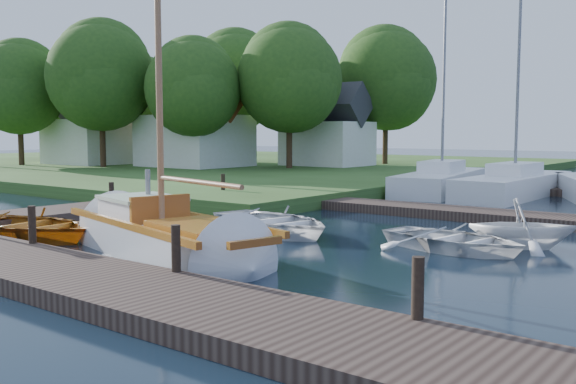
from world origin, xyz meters
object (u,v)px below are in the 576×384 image
Objects in this scene: house_b at (91,130)px; tree_6 at (51,93)px; mooring_post_5 at (223,185)px; sailboat at (170,240)px; tree_1 at (102,76)px; marina_boat_1 at (515,183)px; tree_7 at (387,79)px; mooring_post_2 at (176,248)px; mooring_post_3 at (418,288)px; tree_0 at (20,87)px; tree_5 at (142,96)px; tree_3 at (290,78)px; tender_a at (273,218)px; house_c at (327,133)px; tree_4 at (236,80)px; marina_boat_0 at (442,180)px; mooring_post_4 at (112,195)px; tender_c at (454,235)px; tender_d at (523,221)px; tree_2 at (194,87)px; dinghy at (26,222)px; house_a at (195,127)px; mooring_post_1 at (32,225)px.

tree_6 is (-8.00, 2.05, 2.87)m from house_b.
sailboat is (6.22, -8.13, -0.36)m from mooring_post_5.
marina_boat_1 is at bearing 4.74° from tree_1.
tree_7 is (16.00, 12.05, 3.43)m from house_b.
mooring_post_2 is 13.12m from mooring_post_5.
mooring_post_3 is 0.10× the size of tree_0.
tree_3 is at bearing -7.12° from tree_5.
house_c is at bearing 43.93° from tender_a.
tree_4 reaches higher than mooring_post_5.
tree_4 reaches higher than tree_0.
tree_5 is (-27.54, 5.88, 4.86)m from marina_boat_0.
mooring_post_4 is 10.85m from tender_c.
marina_boat_0 reaches higher than tender_d.
mooring_post_4 is 1.00× the size of mooring_post_5.
tree_5 is (-12.00, 6.00, 0.17)m from tree_2.
marina_boat_0 is 28.58m from tree_5.
marina_boat_0 is 33.97m from tree_6.
tender_d is 0.29× the size of tree_5.
tree_5 is (-23.00, 15.05, 4.72)m from mooring_post_5.
tree_7 is (-6.71, 29.89, 5.76)m from dinghy.
tender_a is 24.66m from house_a.
tree_4 reaches higher than mooring_post_4.
house_c is 16.36m from tree_5.
tree_0 is (-27.54, -4.12, 4.97)m from marina_boat_0.
tree_4 is (8.00, 12.00, 0.84)m from tree_0.
tender_c is at bearing -31.85° from house_a.
tree_6 is (-12.00, 4.00, -0.45)m from tree_1.
tree_1 is 11.67m from tree_3.
marina_boat_0 is 1.07× the size of tree_1.
mooring_post_5 reaches higher than tender_a.
tree_7 is (-12.78, 11.94, 5.64)m from marina_boat_1.
house_b is 0.71× the size of tree_5.
mooring_post_1 is at bearing -125.43° from sailboat.
house_b is at bearing -126.71° from tree_4.
tree_4 is (-4.00, 8.00, 1.12)m from tree_2.
mooring_post_5 is 11.98m from marina_boat_1.
tree_1 is at bearing -25.98° from house_b.
sailboat is at bearing -24.28° from tree_0.
mooring_post_2 is 35.15m from house_b.
tree_0 is at bearing -149.24° from house_a.
mooring_post_1 is 0.34× the size of tender_d.
house_c reaches higher than tender_c.
tender_c is at bearing -164.39° from marina_boat_0.
house_a is (-26.00, 21.00, 2.26)m from mooring_post_3.
tree_0 is (-31.50, 15.05, 4.83)m from mooring_post_2.
mooring_post_4 is at bearing -23.60° from tree_0.
tree_7 is at bearing 22.62° from tree_6.
tree_5 is 0.96× the size of tree_6.
house_b is 5.55m from tree_1.
tender_c is 0.54× the size of house_a.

